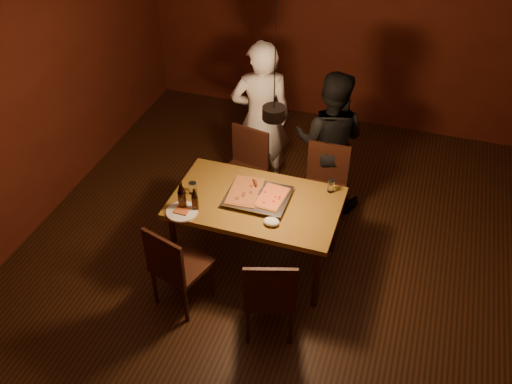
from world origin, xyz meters
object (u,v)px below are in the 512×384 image
(diner_white, at_px, (261,118))
(diner_dark, at_px, (330,141))
(chair_near_right, at_px, (270,291))
(beer_bottle_b, at_px, (195,200))
(plate_slice, at_px, (182,212))
(pendant_lamp, at_px, (274,112))
(chair_far_right, at_px, (325,180))
(chair_far_left, at_px, (246,162))
(pizza_tray, at_px, (258,197))
(beer_bottle_a, at_px, (182,196))
(dining_table, at_px, (256,207))
(chair_near_left, at_px, (174,262))

(diner_white, height_order, diner_dark, diner_white)
(chair_near_right, xyz_separation_m, beer_bottle_b, (-0.84, 0.51, 0.33))
(plate_slice, xyz_separation_m, diner_white, (0.23, 1.54, 0.10))
(pendant_lamp, bearing_deg, chair_far_right, 71.85)
(chair_far_left, xyz_separation_m, beer_bottle_b, (-0.08, -1.09, 0.33))
(chair_far_left, distance_m, pizza_tray, 0.91)
(chair_far_right, distance_m, diner_dark, 0.42)
(beer_bottle_a, relative_size, diner_dark, 0.18)
(pizza_tray, relative_size, plate_slice, 1.98)
(chair_near_right, height_order, pizza_tray, chair_near_right)
(dining_table, distance_m, pizza_tray, 0.10)
(plate_slice, bearing_deg, pendant_lamp, 18.07)
(chair_near_right, distance_m, beer_bottle_b, 1.04)
(chair_far_right, bearing_deg, diner_dark, -82.86)
(dining_table, height_order, beer_bottle_b, beer_bottle_b)
(dining_table, distance_m, chair_near_right, 0.89)
(chair_far_left, relative_size, diner_white, 0.28)
(chair_far_right, bearing_deg, diner_white, -27.96)
(chair_near_left, distance_m, diner_white, 1.96)
(chair_near_right, bearing_deg, pendant_lamp, 88.89)
(pendant_lamp, bearing_deg, diner_dark, 78.96)
(plate_slice, bearing_deg, beer_bottle_b, 36.54)
(diner_dark, bearing_deg, dining_table, 68.53)
(beer_bottle_a, xyz_separation_m, pendant_lamp, (0.76, 0.18, 0.87))
(chair_near_left, bearing_deg, chair_near_right, 13.85)
(chair_far_right, xyz_separation_m, pizza_tray, (-0.46, -0.76, 0.24))
(diner_white, bearing_deg, chair_far_left, 58.70)
(pizza_tray, xyz_separation_m, diner_white, (-0.35, 1.16, 0.09))
(beer_bottle_b, bearing_deg, beer_bottle_a, -172.83)
(chair_far_right, xyz_separation_m, chair_near_right, (-0.09, -1.57, 0.00))
(beer_bottle_b, xyz_separation_m, diner_white, (0.13, 1.46, -0.00))
(dining_table, relative_size, chair_near_left, 2.86)
(pizza_tray, relative_size, diner_dark, 0.36)
(chair_near_left, relative_size, diner_white, 0.30)
(dining_table, bearing_deg, diner_dark, 69.43)
(chair_far_left, bearing_deg, diner_white, -86.33)
(beer_bottle_a, xyz_separation_m, diner_dark, (1.00, 1.42, -0.12))
(beer_bottle_b, height_order, pendant_lamp, pendant_lamp)
(beer_bottle_a, relative_size, beer_bottle_b, 1.22)
(chair_near_left, relative_size, plate_slice, 1.88)
(diner_white, distance_m, pendant_lamp, 1.66)
(chair_near_right, bearing_deg, chair_near_left, 159.54)
(chair_far_left, height_order, beer_bottle_b, beer_bottle_b)
(beer_bottle_b, bearing_deg, pizza_tray, 32.61)
(chair_far_left, distance_m, chair_far_right, 0.85)
(chair_far_left, distance_m, diner_dark, 0.89)
(chair_near_right, height_order, diner_white, diner_white)
(chair_near_left, distance_m, pendant_lamp, 1.53)
(diner_dark, bearing_deg, chair_far_right, 97.68)
(chair_near_left, bearing_deg, diner_dark, 81.18)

